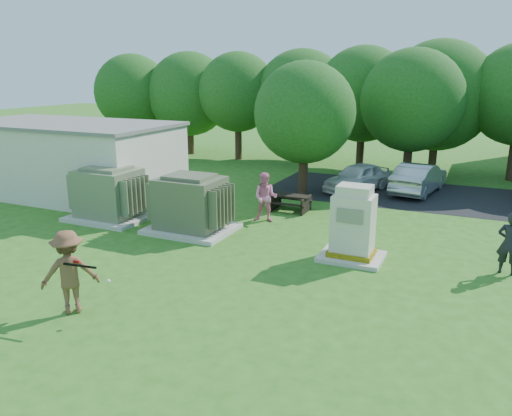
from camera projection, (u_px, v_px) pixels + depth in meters
The scene contains 15 objects.
ground at pixel (193, 293), 13.04m from camera, with size 120.00×120.00×0.00m, color #2D6619.
service_building at pixel (67, 160), 23.15m from camera, with size 10.00×5.00×3.20m, color beige.
service_building_roof at pixel (64, 124), 22.70m from camera, with size 10.20×5.20×0.15m, color slate.
parking_strip at pixel (488, 202), 22.08m from camera, with size 20.00×6.00×0.01m, color #232326.
transformer_left at pixel (109, 195), 19.32m from camera, with size 3.00×2.40×2.07m.
transformer_right at pixel (191, 205), 17.84m from camera, with size 3.00×2.40×2.07m.
generator_cabinet at pixel (353, 227), 15.14m from camera, with size 1.91×1.56×2.32m.
picnic_table at pixel (291, 201), 20.59m from camera, with size 1.57×1.18×0.67m.
batter at pixel (69, 272), 11.76m from camera, with size 1.32×0.76×2.04m, color brown.
person_by_generator at pixel (510, 243), 14.05m from camera, with size 0.66×0.44×1.82m, color black.
person_at_picnic at pixel (266, 197), 18.98m from camera, with size 0.93×0.72×1.91m, color pink.
car_white at pixel (358, 177), 23.92m from camera, with size 1.58×3.92×1.34m, color silver.
car_silver_a at pixel (419, 178), 23.55m from camera, with size 1.52×4.36×1.44m, color #B0AFB4.
batting_equipment at pixel (84, 268), 11.38m from camera, with size 0.98×0.45×0.49m.
tree_row at pixel (394, 98), 27.46m from camera, with size 41.30×13.30×7.30m.
Camera 1 is at (6.47, -10.21, 5.61)m, focal length 35.00 mm.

